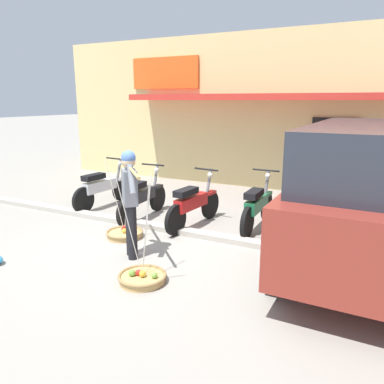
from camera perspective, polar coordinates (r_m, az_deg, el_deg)
The scene contains 11 objects.
ground_plane at distance 6.53m, azimuth -5.01°, elevation -8.08°, with size 90.00×90.00×0.00m, color gray.
sidewalk_curb at distance 7.08m, azimuth -2.03°, elevation -5.84°, with size 20.00×0.24×0.10m, color #AEA89C.
fruit_vendor at distance 5.84m, azimuth -9.38°, elevation -0.74°, with size 1.30×1.33×1.70m.
fruit_basket_left_side at distance 5.31m, azimuth -7.54°, elevation -12.63°, with size 0.67×0.67×1.45m.
fruit_basket_right_side at distance 6.97m, azimuth -10.16°, elevation -6.15°, with size 0.67×0.67×1.45m.
motorcycle_nearest_shop at distance 8.92m, azimuth -13.46°, elevation 0.62°, with size 0.54×1.82×1.09m.
motorcycle_second_in_row at distance 7.88m, azimuth -7.59°, elevation -0.84°, with size 0.54×1.82×1.09m.
motorcycle_third_in_row at distance 7.31m, azimuth 0.17°, elevation -1.87°, with size 0.54×1.82×1.09m.
motorcycle_end_of_row at distance 7.30m, azimuth 9.88°, elevation -2.11°, with size 0.54×1.82×1.09m.
parked_truck at distance 6.10m, azimuth 25.65°, elevation 0.14°, with size 2.21×4.83×2.10m.
storefront_building at distance 12.95m, azimuth 13.47°, elevation 11.98°, with size 13.00×6.00×4.20m.
Camera 1 is at (3.22, -5.14, 2.43)m, focal length 35.21 mm.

